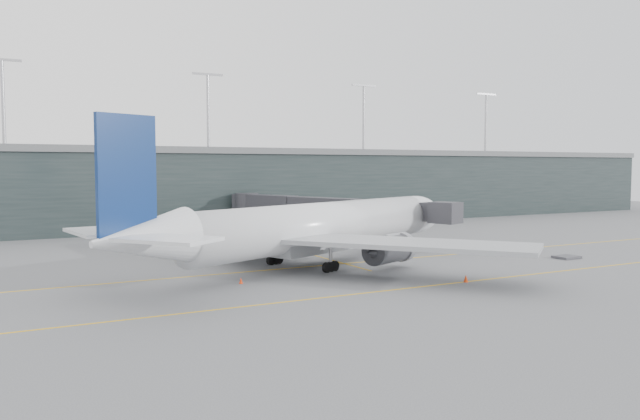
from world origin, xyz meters
name	(u,v)px	position (x,y,z in m)	size (l,w,h in m)	color
ground	(292,262)	(0.00, 0.00, 0.00)	(320.00, 320.00, 0.00)	#56565B
taxiline_a	(307,267)	(0.00, -4.00, 0.01)	(160.00, 0.25, 0.02)	gold
taxiline_b	(384,291)	(0.00, -20.00, 0.01)	(160.00, 0.25, 0.02)	gold
taxiline_lead_main	(266,242)	(5.00, 20.00, 0.01)	(0.25, 60.00, 0.02)	gold
terminal	(170,186)	(0.00, 58.00, 7.62)	(240.00, 36.00, 29.00)	black
main_aircraft	(319,227)	(1.93, -3.24, 4.52)	(54.91, 50.65, 16.10)	silver
jet_bridge	(326,206)	(17.12, 22.85, 5.11)	(19.37, 44.99, 6.82)	#2D2D33
gse_cart	(512,249)	(28.62, -7.58, 0.73)	(2.20, 1.73, 1.31)	red
baggage_dolly	(567,257)	(32.10, -13.51, 0.18)	(2.96, 2.37, 0.30)	#3A3A40
uld_a	(219,249)	(-6.31, 8.97, 1.00)	(2.23, 1.86, 1.89)	#3C3D42
uld_b	(231,245)	(-3.40, 12.30, 0.90)	(2.07, 1.74, 1.72)	#3C3D42
uld_c	(253,246)	(-1.28, 9.74, 0.95)	(2.35, 2.08, 1.81)	#3C3D42
cone_nose	(531,247)	(35.15, -4.83, 0.31)	(0.38, 0.38, 0.61)	red
cone_wing_stbd	(466,278)	(9.79, -20.14, 0.38)	(0.48, 0.48, 0.76)	red
cone_wing_port	(330,244)	(11.33, 11.19, 0.37)	(0.46, 0.46, 0.73)	#D43E0B
cone_tail	(241,281)	(-10.55, -10.26, 0.31)	(0.40, 0.40, 0.63)	red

